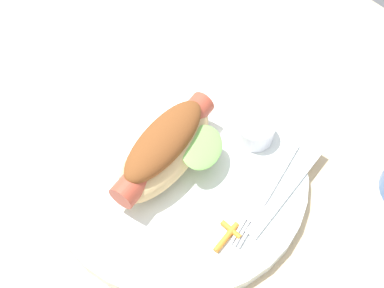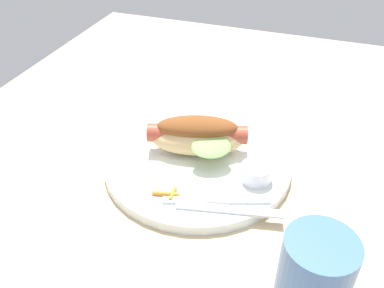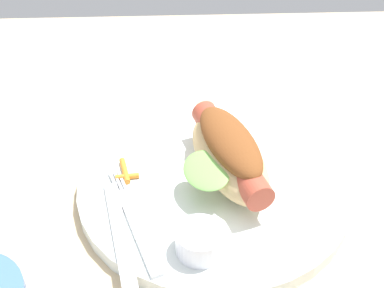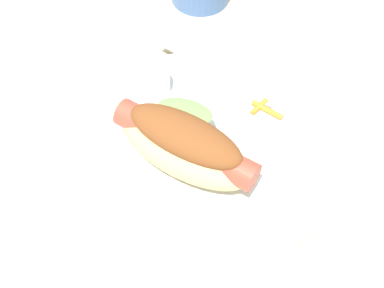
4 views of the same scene
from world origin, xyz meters
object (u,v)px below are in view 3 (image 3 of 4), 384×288
(plate, at_px, (209,185))
(carrot_garnish, at_px, (126,173))
(hot_dog, at_px, (229,153))
(fork, at_px, (134,221))
(knife, at_px, (120,235))
(sauce_ramekin, at_px, (200,241))

(plate, relative_size, carrot_garnish, 7.56)
(plate, bearing_deg, carrot_garnish, -6.82)
(hot_dog, height_order, fork, hot_dog)
(carrot_garnish, bearing_deg, hot_dog, 177.30)
(knife, bearing_deg, sauce_ramekin, -116.92)
(hot_dog, height_order, carrot_garnish, hot_dog)
(sauce_ramekin, height_order, carrot_garnish, sauce_ramekin)
(plate, height_order, hot_dog, hot_dog)
(fork, relative_size, carrot_garnish, 3.73)
(hot_dog, relative_size, fork, 1.10)
(fork, distance_m, knife, 0.02)
(carrot_garnish, bearing_deg, sauce_ramekin, 124.70)
(plate, relative_size, hot_dog, 1.84)
(hot_dog, xyz_separation_m, knife, (0.11, 0.08, -0.03))
(plate, relative_size, fork, 2.03)
(plate, height_order, sauce_ramekin, sauce_ramekin)
(plate, relative_size, knife, 2.02)
(sauce_ramekin, bearing_deg, carrot_garnish, -55.30)
(sauce_ramekin, bearing_deg, fork, -31.23)
(fork, bearing_deg, knife, 125.16)
(sauce_ramekin, distance_m, fork, 0.07)
(hot_dog, bearing_deg, plate, 88.82)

